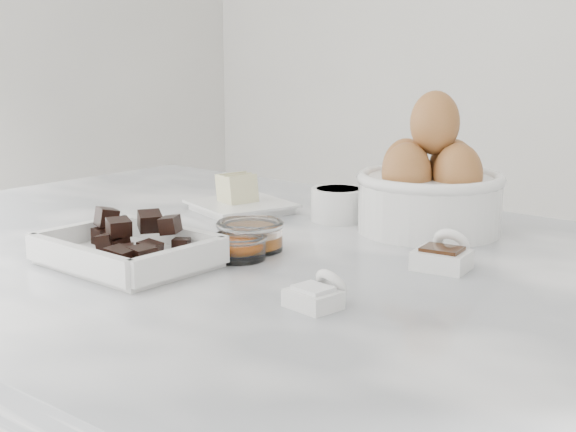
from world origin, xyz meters
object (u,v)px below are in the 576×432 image
at_px(egg_bowl, 430,187).
at_px(zest_bowl, 239,246).
at_px(butter_plate, 240,200).
at_px(vanilla_spoon, 444,255).
at_px(sugar_ramekin, 338,203).
at_px(salt_spoon, 318,294).
at_px(honey_bowl, 250,235).
at_px(chocolate_dish, 127,246).

relative_size(egg_bowl, zest_bowl, 2.92).
relative_size(butter_plate, egg_bowl, 0.84).
bearing_deg(vanilla_spoon, sugar_ramekin, 152.59).
relative_size(sugar_ramekin, salt_spoon, 1.23).
distance_m(butter_plate, sugar_ramekin, 0.15).
bearing_deg(vanilla_spoon, zest_bowl, -149.35).
distance_m(butter_plate, vanilla_spoon, 0.39).
relative_size(butter_plate, salt_spoon, 2.60).
xyz_separation_m(honey_bowl, zest_bowl, (0.02, -0.04, -0.00)).
distance_m(chocolate_dish, egg_bowl, 0.40).
height_order(sugar_ramekin, honey_bowl, sugar_ramekin).
bearing_deg(honey_bowl, zest_bowl, -65.54).
xyz_separation_m(butter_plate, salt_spoon, (0.35, -0.27, -0.01)).
bearing_deg(salt_spoon, sugar_ramekin, 123.29).
bearing_deg(butter_plate, honey_bowl, -43.86).
xyz_separation_m(zest_bowl, vanilla_spoon, (0.20, 0.12, -0.00)).
relative_size(chocolate_dish, zest_bowl, 2.89).
bearing_deg(chocolate_dish, egg_bowl, 63.84).
distance_m(sugar_ramekin, zest_bowl, 0.24).
bearing_deg(vanilla_spoon, honey_bowl, -160.06).
bearing_deg(zest_bowl, butter_plate, 132.71).
bearing_deg(sugar_ramekin, salt_spoon, -56.71).
bearing_deg(butter_plate, vanilla_spoon, -11.56).
relative_size(honey_bowl, salt_spoon, 1.32).
height_order(chocolate_dish, butter_plate, butter_plate).
bearing_deg(salt_spoon, vanilla_spoon, 82.37).
distance_m(chocolate_dish, butter_plate, 0.31).
xyz_separation_m(egg_bowl, honey_bowl, (-0.11, -0.22, -0.04)).
bearing_deg(zest_bowl, egg_bowl, 69.60).
height_order(sugar_ramekin, salt_spoon, sugar_ramekin).
height_order(honey_bowl, zest_bowl, honey_bowl).
bearing_deg(sugar_ramekin, egg_bowl, 9.78).
distance_m(chocolate_dish, vanilla_spoon, 0.35).
xyz_separation_m(vanilla_spoon, salt_spoon, (-0.03, -0.19, -0.00)).
height_order(honey_bowl, salt_spoon, same).
xyz_separation_m(chocolate_dish, sugar_ramekin, (0.04, 0.33, 0.00)).
height_order(sugar_ramekin, vanilla_spoon, sugar_ramekin).
relative_size(butter_plate, honey_bowl, 1.97).
bearing_deg(honey_bowl, chocolate_dish, -114.11).
xyz_separation_m(egg_bowl, salt_spoon, (0.08, -0.34, -0.05)).
distance_m(sugar_ramekin, vanilla_spoon, 0.26).
bearing_deg(salt_spoon, zest_bowl, 156.21).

